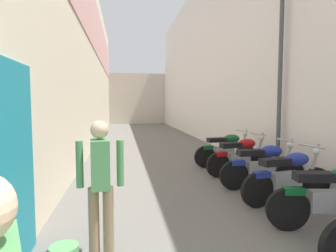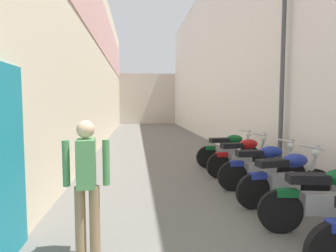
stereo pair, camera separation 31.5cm
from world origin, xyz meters
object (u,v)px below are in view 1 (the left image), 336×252
at_px(motorcycle_fourth, 288,176).
at_px(motorcycle_fifth, 263,165).
at_px(motorcycle_sixth, 241,155).
at_px(pedestrian_mid_alley, 100,179).
at_px(motorcycle_seventh, 226,149).
at_px(street_lamp, 276,69).
at_px(motorcycle_third, 334,195).

relative_size(motorcycle_fourth, motorcycle_fifth, 1.00).
height_order(motorcycle_sixth, pedestrian_mid_alley, pedestrian_mid_alley).
height_order(motorcycle_fifth, pedestrian_mid_alley, pedestrian_mid_alley).
height_order(motorcycle_seventh, pedestrian_mid_alley, pedestrian_mid_alley).
bearing_deg(motorcycle_fifth, motorcycle_fourth, -90.01).
bearing_deg(street_lamp, motorcycle_seventh, 117.70).
xyz_separation_m(motorcycle_third, motorcycle_seventh, (0.00, 4.09, 0.00)).
bearing_deg(motorcycle_third, motorcycle_fifth, 90.00).
bearing_deg(motorcycle_seventh, motorcycle_fourth, -90.00).
distance_m(motorcycle_third, pedestrian_mid_alley, 3.15).
xyz_separation_m(motorcycle_seventh, street_lamp, (0.69, -1.32, 2.07)).
bearing_deg(motorcycle_sixth, motorcycle_seventh, 89.99).
height_order(motorcycle_third, pedestrian_mid_alley, pedestrian_mid_alley).
height_order(motorcycle_fourth, motorcycle_fifth, same).
distance_m(motorcycle_third, street_lamp, 3.53).
bearing_deg(motorcycle_seventh, motorcycle_third, -90.00).
distance_m(motorcycle_fifth, motorcycle_seventh, 2.11).
bearing_deg(motorcycle_fifth, street_lamp, 48.66).
relative_size(motorcycle_sixth, street_lamp, 0.42).
relative_size(motorcycle_fifth, street_lamp, 0.42).
relative_size(motorcycle_fifth, motorcycle_sixth, 1.01).
height_order(motorcycle_fifth, motorcycle_seventh, same).
bearing_deg(motorcycle_fourth, motorcycle_fifth, 89.99).
relative_size(motorcycle_fourth, motorcycle_seventh, 1.00).
xyz_separation_m(motorcycle_fifth, motorcycle_seventh, (-0.00, 2.11, 0.00)).
distance_m(motorcycle_fifth, street_lamp, 2.32).
height_order(motorcycle_sixth, street_lamp, street_lamp).
distance_m(motorcycle_fourth, motorcycle_fifth, 0.90).
xyz_separation_m(motorcycle_seventh, pedestrian_mid_alley, (-3.12, -4.28, 0.42)).
relative_size(motorcycle_sixth, motorcycle_seventh, 0.99).
bearing_deg(motorcycle_seventh, motorcycle_fifth, -90.00).
relative_size(motorcycle_fourth, motorcycle_sixth, 1.00).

